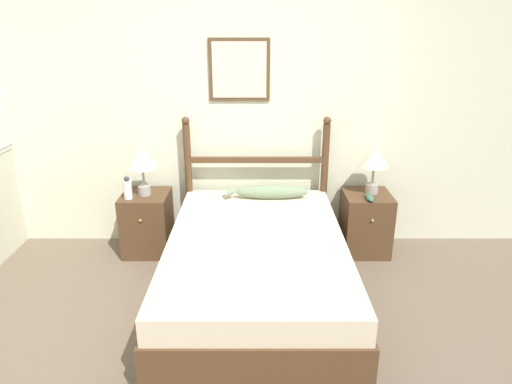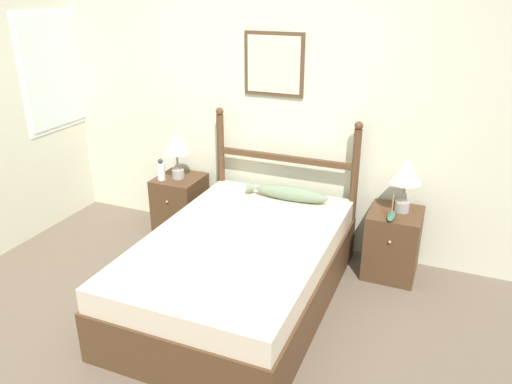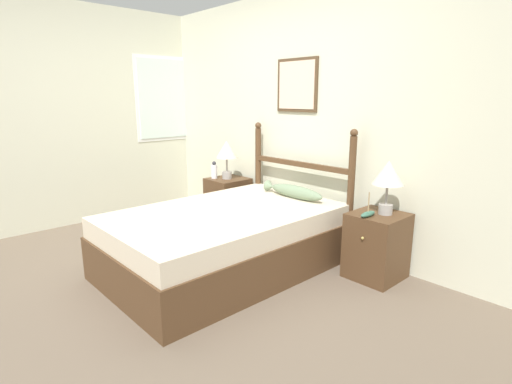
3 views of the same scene
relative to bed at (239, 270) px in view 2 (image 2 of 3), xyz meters
name	(u,v)px [view 2 (image 2 of 3)]	position (x,y,z in m)	size (l,w,h in m)	color
ground_plane	(181,344)	(-0.15, -0.62, -0.27)	(16.00, 16.00, 0.00)	brown
wall_back	(274,104)	(-0.15, 1.11, 1.01)	(6.40, 0.08, 2.55)	beige
bed	(239,270)	(0.00, 0.00, 0.00)	(1.31, 2.02, 0.54)	#4C331E
headboard	(284,176)	(0.00, 0.98, 0.40)	(1.31, 0.07, 1.23)	#4C331E
nightstand_left	(180,205)	(-1.00, 0.84, 0.01)	(0.41, 0.45, 0.56)	#4C331E
nightstand_right	(392,243)	(1.00, 0.84, 0.01)	(0.41, 0.45, 0.56)	#4C331E
table_lamp_left	(176,145)	(-0.99, 0.82, 0.62)	(0.25, 0.25, 0.45)	gray
table_lamp_right	(406,174)	(1.04, 0.87, 0.62)	(0.25, 0.25, 0.45)	gray
bottle	(161,170)	(-1.12, 0.73, 0.38)	(0.07, 0.07, 0.20)	white
model_boat	(391,216)	(0.98, 0.70, 0.32)	(0.06, 0.19, 0.20)	#386651
fish_pillow	(287,193)	(0.10, 0.78, 0.34)	(0.71, 0.12, 0.13)	gray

